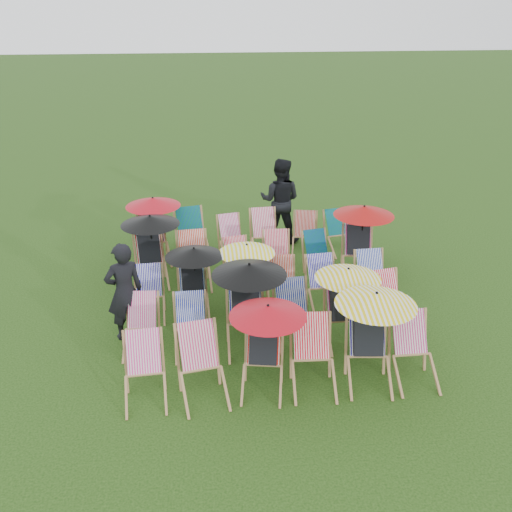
{
  "coord_description": "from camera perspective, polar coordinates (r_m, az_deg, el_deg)",
  "views": [
    {
      "loc": [
        -1.06,
        -8.78,
        5.11
      ],
      "look_at": [
        -0.1,
        0.34,
        0.9
      ],
      "focal_mm": 40.0,
      "sensor_mm": 36.0,
      "label": 1
    }
  ],
  "objects": [
    {
      "name": "deckchair_11",
      "position": [
        9.47,
        13.25,
        -5.18
      ],
      "size": [
        0.81,
        1.02,
        1.0
      ],
      "rotation": [
        0.0,
        0.0,
        0.17
      ],
      "color": "#A77B4D",
      "rests_on": "ground"
    },
    {
      "name": "deckchair_2",
      "position": [
        8.0,
        0.82,
        -9.07
      ],
      "size": [
        1.07,
        1.14,
        1.27
      ],
      "rotation": [
        0.0,
        0.0,
        -0.18
      ],
      "color": "#A77B4D",
      "rests_on": "ground"
    },
    {
      "name": "deckchair_5",
      "position": [
        8.56,
        15.56,
        -9.22
      ],
      "size": [
        0.63,
        0.87,
        0.93
      ],
      "rotation": [
        0.0,
        0.0,
        0.01
      ],
      "color": "#A77B4D",
      "rests_on": "ground"
    },
    {
      "name": "deckchair_22",
      "position": [
        11.32,
        6.38,
        0.03
      ],
      "size": [
        0.69,
        0.86,
        0.84
      ],
      "rotation": [
        0.0,
        0.0,
        0.18
      ],
      "color": "#A77B4D",
      "rests_on": "ground"
    },
    {
      "name": "deckchair_18",
      "position": [
        11.07,
        -10.52,
        0.74
      ],
      "size": [
        1.12,
        1.21,
        1.33
      ],
      "rotation": [
        0.0,
        0.0,
        0.17
      ],
      "color": "#A77B4D",
      "rests_on": "ground"
    },
    {
      "name": "deckchair_28",
      "position": [
        12.3,
        4.89,
        2.15
      ],
      "size": [
        0.7,
        0.87,
        0.84
      ],
      "rotation": [
        0.0,
        0.0,
        -0.2
      ],
      "color": "#A77B4D",
      "rests_on": "ground"
    },
    {
      "name": "deckchair_29",
      "position": [
        12.47,
        8.43,
        2.32
      ],
      "size": [
        0.71,
        0.88,
        0.86
      ],
      "rotation": [
        0.0,
        0.0,
        0.2
      ],
      "color": "#A77B4D",
      "rests_on": "ground"
    },
    {
      "name": "deckchair_16",
      "position": [
        10.14,
        6.86,
        -2.92
      ],
      "size": [
        0.65,
        0.86,
        0.89
      ],
      "rotation": [
        0.0,
        0.0,
        0.08
      ],
      "color": "#A77B4D",
      "rests_on": "ground"
    },
    {
      "name": "deckchair_26",
      "position": [
        12.13,
        -2.39,
        1.87
      ],
      "size": [
        0.68,
        0.85,
        0.83
      ],
      "rotation": [
        0.0,
        0.0,
        0.19
      ],
      "color": "#A77B4D",
      "rests_on": "ground"
    },
    {
      "name": "deckchair_17",
      "position": [
        10.46,
        11.68,
        -2.38
      ],
      "size": [
        0.62,
        0.85,
        0.89
      ],
      "rotation": [
        0.0,
        0.0,
        0.04
      ],
      "color": "#A77B4D",
      "rests_on": "ground"
    },
    {
      "name": "deckchair_1",
      "position": [
        7.97,
        -5.43,
        -10.98
      ],
      "size": [
        0.79,
        0.99,
        0.97
      ],
      "rotation": [
        0.0,
        0.0,
        0.18
      ],
      "color": "#A77B4D",
      "rests_on": "ground"
    },
    {
      "name": "deckchair_10",
      "position": [
        9.14,
        8.89,
        -4.85
      ],
      "size": [
        1.05,
        1.08,
        1.24
      ],
      "rotation": [
        0.0,
        0.0,
        -0.0
      ],
      "color": "#A77B4D",
      "rests_on": "ground"
    },
    {
      "name": "deckchair_14",
      "position": [
        10.0,
        -1.0,
        -2.02
      ],
      "size": [
        0.99,
        1.08,
        1.18
      ],
      "rotation": [
        0.0,
        0.0,
        0.19
      ],
      "color": "#A77B4D",
      "rests_on": "ground"
    },
    {
      "name": "deckchair_19",
      "position": [
        10.93,
        -6.25,
        -0.52
      ],
      "size": [
        0.72,
        0.94,
        0.97
      ],
      "rotation": [
        0.0,
        0.0,
        0.08
      ],
      "color": "#A77B4D",
      "rests_on": "ground"
    },
    {
      "name": "deckchair_12",
      "position": [
        10.0,
        -10.67,
        -3.8
      ],
      "size": [
        0.58,
        0.79,
        0.84
      ],
      "rotation": [
        0.0,
        0.0,
        0.03
      ],
      "color": "#A77B4D",
      "rests_on": "ground"
    },
    {
      "name": "ground",
      "position": [
        10.22,
        0.75,
        -5.36
      ],
      "size": [
        100.0,
        100.0,
        0.0
      ],
      "primitive_type": "plane",
      "color": "black",
      "rests_on": "ground"
    },
    {
      "name": "deckchair_6",
      "position": [
        9.1,
        -11.46,
        -6.9
      ],
      "size": [
        0.61,
        0.82,
        0.85
      ],
      "rotation": [
        0.0,
        0.0,
        -0.07
      ],
      "color": "#A77B4D",
      "rests_on": "ground"
    },
    {
      "name": "deckchair_24",
      "position": [
        12.0,
        -10.22,
        2.72
      ],
      "size": [
        1.13,
        1.23,
        1.34
      ],
      "rotation": [
        0.0,
        0.0,
        0.19
      ],
      "color": "#A77B4D",
      "rests_on": "ground"
    },
    {
      "name": "deckchair_0",
      "position": [
        8.05,
        -11.11,
        -11.32
      ],
      "size": [
        0.64,
        0.86,
        0.89
      ],
      "rotation": [
        0.0,
        0.0,
        0.07
      ],
      "color": "#A77B4D",
      "rests_on": "ground"
    },
    {
      "name": "deckchair_27",
      "position": [
        12.15,
        0.96,
        2.18
      ],
      "size": [
        0.67,
        0.9,
        0.94
      ],
      "rotation": [
        0.0,
        0.0,
        0.06
      ],
      "color": "#A77B4D",
      "rests_on": "ground"
    },
    {
      "name": "deckchair_7",
      "position": [
        8.96,
        -6.51,
        -7.02
      ],
      "size": [
        0.59,
        0.8,
        0.86
      ],
      "rotation": [
        0.0,
        0.0,
        0.03
      ],
      "color": "#A77B4D",
      "rests_on": "ground"
    },
    {
      "name": "deckchair_15",
      "position": [
        10.12,
        2.65,
        -2.96
      ],
      "size": [
        0.58,
        0.8,
        0.85
      ],
      "rotation": [
        0.0,
        0.0,
        -0.03
      ],
      "color": "#A77B4D",
      "rests_on": "ground"
    },
    {
      "name": "deckchair_9",
      "position": [
        9.15,
        3.83,
        -5.9
      ],
      "size": [
        0.66,
        0.89,
        0.93
      ],
      "rotation": [
        0.0,
        0.0,
        0.05
      ],
      "color": "#A77B4D",
      "rests_on": "ground"
    },
    {
      "name": "deckchair_21",
      "position": [
        11.16,
        2.15,
        -0.11
      ],
      "size": [
        0.61,
        0.84,
        0.88
      ],
      "rotation": [
        0.0,
        0.0,
        -0.04
      ],
      "color": "#A77B4D",
      "rests_on": "ground"
    },
    {
      "name": "deckchair_4",
      "position": [
        8.27,
        11.42,
        -7.94
      ],
      "size": [
        1.15,
        1.21,
        1.37
      ],
      "rotation": [
        0.0,
        0.0,
        -0.1
      ],
      "color": "#A77B4D",
      "rests_on": "ground"
    },
    {
      "name": "deckchair_25",
      "position": [
        12.03,
        -6.34,
        1.99
      ],
      "size": [
        0.85,
        1.05,
        1.01
      ],
      "rotation": [
        0.0,
        0.0,
        0.21
      ],
      "color": "#A77B4D",
      "rests_on": "ground"
    },
    {
      "name": "deckchair_13",
      "position": [
        9.92,
        -6.29,
        -2.4
      ],
      "size": [
        1.0,
        1.05,
        1.19
      ],
      "rotation": [
        0.0,
        0.0,
        0.05
      ],
      "color": "#A77B4D",
      "rests_on": "ground"
    },
    {
      "name": "deckchair_23",
      "position": [
        11.36,
        10.36,
        1.59
      ],
      "size": [
        1.18,
        1.25,
        1.4
      ],
      "rotation": [
        0.0,
        0.0,
        -0.15
      ],
      "color": "#A77B4D",
      "rests_on": "ground"
    },
    {
      "name": "deckchair_8",
      "position": [
        8.87,
        -0.91,
        -4.94
      ],
      "size": [
        1.17,
        1.21,
        1.38
      ],
      "rotation": [
        0.0,
        0.0,
        -0.02
      ],
      "color": "#A77B4D",
      "rests_on": "ground"
    },
    {
      "name": "deckchair_3",
      "position": [
        8.16,
        5.75,
        -10.04
      ],
      "size": [
        0.69,
        0.93,
        0.97
      ],
      "rotation": [
        0.0,
        0.0,
        -0.05
      ],
      "color": "#A77B4D",
      "rests_on": "ground"
    },
    {
      "name": "person_left",
      "position": [
        9.29,
        -13.02,
        -3.48
      ],
      "size": [
        0.71,
        0.59,
        1.66
      ],
      "primitive_type": "imported",
      "rotation": [
        0.0,
        0.0,
        3.5
      ],
      "color": "black",
      "rests_on": "ground"
    },
    {
      "name": "deckchair_20",
      "position": [
        10.97,
        -1.76,
        -0.69
      ],
      "size": [
        0.67,
        0.84,
        0.83
      ],
      "rotation": [
        0.0,
        0.0,
        0.16
      ],
      "color": "#A77B4D",
      "rests_on": "ground"
    },
    {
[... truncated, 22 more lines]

